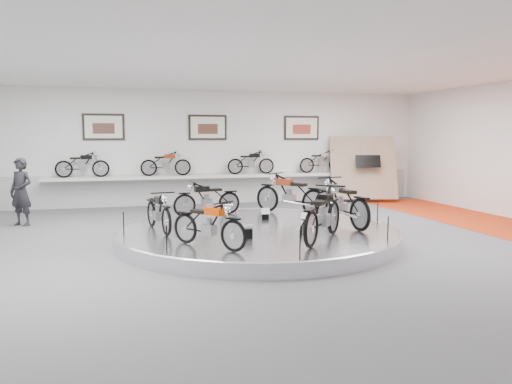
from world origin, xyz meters
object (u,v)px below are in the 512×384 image
object	(u,v)px
display_platform	(258,235)
visitor	(21,192)
bike_e	(323,214)
bike_a	(290,194)
bike_c	(159,211)
bike_d	(208,224)
bike_f	(341,202)
bike_b	(207,198)
shelf	(209,176)

from	to	relation	value
display_platform	visitor	size ratio (longest dim) A/B	3.52
display_platform	bike_e	world-z (taller)	bike_e
bike_a	bike_e	bearing A→B (deg)	134.85
bike_a	bike_e	world-z (taller)	bike_a
bike_c	bike_d	xyz separation A→B (m)	(0.79, -1.92, -0.00)
bike_d	bike_f	xyz separation A→B (m)	(3.36, 1.48, 0.11)
bike_c	bike_d	size ratio (longest dim) A/B	1.01
display_platform	bike_d	bearing A→B (deg)	-130.19
bike_b	bike_c	world-z (taller)	bike_b
display_platform	bike_d	world-z (taller)	bike_d
bike_a	bike_e	size ratio (longest dim) A/B	1.02
bike_a	bike_f	bearing A→B (deg)	158.99
bike_c	bike_e	xyz separation A→B (m)	(3.10, -1.89, 0.09)
shelf	bike_b	xyz separation A→B (m)	(-0.80, -4.27, -0.24)
bike_a	visitor	bearing A→B (deg)	37.91
bike_a	visitor	distance (m)	7.20
bike_b	bike_c	size ratio (longest dim) A/B	1.01
bike_e	shelf	bearing A→B (deg)	46.73
bike_c	bike_f	size ratio (longest dim) A/B	0.81
bike_b	bike_d	size ratio (longest dim) A/B	1.02
bike_a	visitor	xyz separation A→B (m)	(-6.95, 1.85, 0.06)
shelf	bike_d	world-z (taller)	bike_d
bike_a	bike_f	size ratio (longest dim) A/B	0.98
bike_b	bike_f	bearing A→B (deg)	130.47
bike_e	bike_b	bearing A→B (deg)	64.58
bike_a	bike_e	distance (m)	3.45
bike_e	visitor	world-z (taller)	visitor
bike_d	bike_c	bearing A→B (deg)	164.45
bike_e	bike_f	bearing A→B (deg)	4.55
bike_b	visitor	size ratio (longest dim) A/B	0.86
shelf	bike_a	size ratio (longest dim) A/B	5.85
bike_d	visitor	distance (m)	6.73
display_platform	bike_f	bearing A→B (deg)	-5.72
bike_e	visitor	bearing A→B (deg)	91.23
bike_a	bike_c	world-z (taller)	bike_a
bike_c	visitor	size ratio (longest dim) A/B	0.85
shelf	bike_d	size ratio (longest dim) A/B	7.19
bike_b	bike_e	world-z (taller)	bike_e
bike_d	bike_a	bearing A→B (deg)	103.06
shelf	bike_c	size ratio (longest dim) A/B	7.12
bike_b	visitor	xyz separation A→B (m)	(-4.77, 1.48, 0.15)
bike_c	bike_e	distance (m)	3.64
bike_b	visitor	world-z (taller)	visitor
bike_a	bike_b	bearing A→B (deg)	43.25
shelf	bike_b	distance (m)	4.35
bike_d	bike_f	distance (m)	3.68
visitor	bike_e	bearing A→B (deg)	-6.44
bike_c	bike_b	bearing A→B (deg)	132.20
bike_c	bike_e	world-z (taller)	bike_e
bike_b	bike_f	xyz separation A→B (m)	(2.75, -2.33, 0.10)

